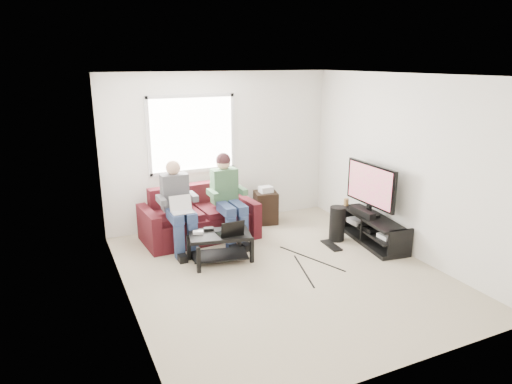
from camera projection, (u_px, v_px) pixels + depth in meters
floor at (281, 272)px, 6.19m from camera, size 4.50×4.50×0.00m
ceiling at (284, 75)px, 5.47m from camera, size 4.50×4.50×0.00m
wall_back at (221, 150)px, 7.79m from camera, size 4.50×0.00×4.50m
wall_front at (407, 240)px, 3.87m from camera, size 4.50×0.00×4.50m
wall_left at (122, 199)px, 5.03m from camera, size 0.00×4.50×4.50m
wall_right at (404, 165)px, 6.64m from camera, size 0.00×4.50×4.50m
window at (192, 134)px, 7.49m from camera, size 1.48×0.04×1.28m
sofa at (198, 219)px, 7.32m from camera, size 1.81×0.93×0.83m
person_left at (178, 202)px, 6.78m from camera, size 0.40×0.70×1.34m
person_right at (227, 192)px, 7.10m from camera, size 0.40×0.71×1.38m
laptop_silver at (182, 208)px, 6.59m from camera, size 0.35×0.27×0.24m
coffee_table at (220, 241)px, 6.45m from camera, size 0.94×0.69×0.42m
laptop_black at (230, 226)px, 6.36m from camera, size 0.38×0.30×0.24m
controller_a at (198, 232)px, 6.40m from camera, size 0.16×0.13×0.04m
controller_b at (209, 229)px, 6.53m from camera, size 0.16×0.12×0.04m
controller_c at (235, 226)px, 6.66m from camera, size 0.16×0.13×0.04m
tv_stand at (372, 231)px, 7.13m from camera, size 0.58×1.38×0.44m
tv at (371, 186)px, 7.02m from camera, size 0.12×1.10×0.81m
soundbar at (363, 212)px, 7.09m from camera, size 0.12×0.50×0.10m
drink_cup at (346, 202)px, 7.57m from camera, size 0.08×0.08×0.12m
console_white at (389, 236)px, 6.76m from camera, size 0.30×0.22×0.06m
console_grey at (360, 221)px, 7.37m from camera, size 0.34×0.26×0.08m
console_black at (374, 228)px, 7.07m from camera, size 0.38×0.30×0.07m
subwoofer at (337, 224)px, 7.22m from camera, size 0.24×0.24×0.56m
keyboard_floor at (331, 245)px, 7.06m from camera, size 0.19×0.46×0.02m
end_table at (266, 207)px, 8.00m from camera, size 0.38×0.38×0.66m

